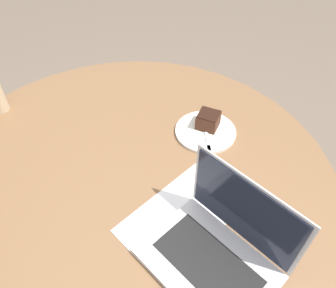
# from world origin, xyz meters

# --- Properties ---
(ground_plane) EXTENTS (12.00, 12.00, 0.00)m
(ground_plane) POSITION_xyz_m (0.00, 0.00, 0.00)
(ground_plane) COLOR #6B5B4C
(dining_table) EXTENTS (1.38, 1.38, 0.76)m
(dining_table) POSITION_xyz_m (0.00, 0.00, 0.66)
(dining_table) COLOR brown
(dining_table) RESTS_ON ground_plane
(paper_document) EXTENTS (0.42, 0.34, 0.00)m
(paper_document) POSITION_xyz_m (0.08, 0.23, 0.76)
(paper_document) COLOR white
(paper_document) RESTS_ON dining_table
(plate) EXTENTS (0.22, 0.22, 0.01)m
(plate) POSITION_xyz_m (-0.28, 0.19, 0.76)
(plate) COLOR silver
(plate) RESTS_ON dining_table
(cake_slice) EXTENTS (0.08, 0.08, 0.06)m
(cake_slice) POSITION_xyz_m (-0.31, 0.19, 0.80)
(cake_slice) COLOR #472619
(cake_slice) RESTS_ON plate
(fork) EXTENTS (0.17, 0.09, 0.00)m
(fork) POSITION_xyz_m (-0.25, 0.20, 0.77)
(fork) COLOR silver
(fork) RESTS_ON plate
(laptop) EXTENTS (0.36, 0.40, 0.25)m
(laptop) POSITION_xyz_m (0.17, 0.35, 0.80)
(laptop) COLOR silver
(laptop) RESTS_ON dining_table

